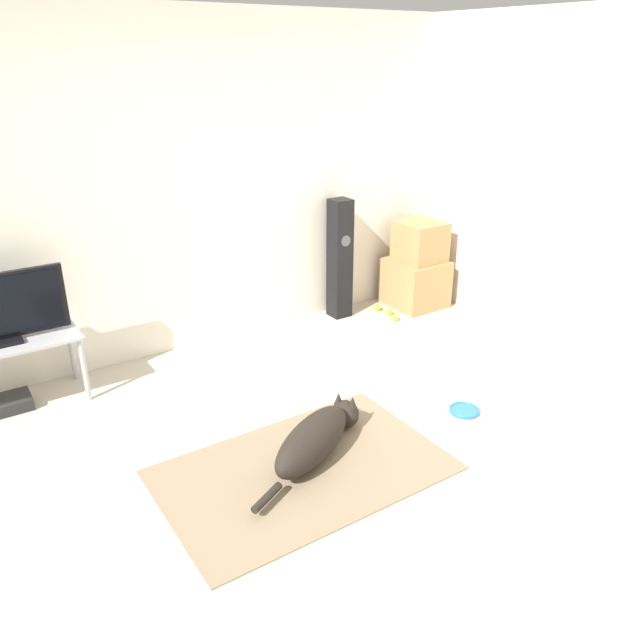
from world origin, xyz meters
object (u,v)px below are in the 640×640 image
object	(u,v)px
cardboard_box_lower	(415,283)
floor_speaker	(340,259)
cardboard_box_upper	(420,241)
tennis_ball_near_speaker	(395,318)
frisbee	(464,410)
dog	(316,437)
tennis_ball_loose_on_carpet	(378,307)
game_console	(9,404)
tennis_ball_by_boxes	(389,312)

from	to	relation	value
cardboard_box_lower	floor_speaker	bearing A→B (deg)	166.30
cardboard_box_upper	tennis_ball_near_speaker	bearing A→B (deg)	-155.09
frisbee	tennis_ball_near_speaker	bearing A→B (deg)	67.37
dog	cardboard_box_lower	xyz separation A→B (m)	(2.13, 1.54, 0.08)
cardboard_box_upper	tennis_ball_loose_on_carpet	bearing A→B (deg)	169.04
cardboard_box_lower	game_console	distance (m)	3.57
game_console	frisbee	bearing A→B (deg)	-34.19
tennis_ball_near_speaker	cardboard_box_upper	bearing A→B (deg)	24.91
dog	tennis_ball_near_speaker	distance (m)	2.18
floor_speaker	tennis_ball_near_speaker	world-z (taller)	floor_speaker
cardboard_box_lower	cardboard_box_upper	bearing A→B (deg)	-27.65
dog	cardboard_box_lower	size ratio (longest dim) A/B	1.99
cardboard_box_upper	tennis_ball_loose_on_carpet	xyz separation A→B (m)	(-0.41, 0.08, -0.59)
tennis_ball_near_speaker	game_console	size ratio (longest dim) A/B	0.23
frisbee	cardboard_box_upper	size ratio (longest dim) A/B	0.52
tennis_ball_near_speaker	cardboard_box_lower	bearing A→B (deg)	27.07
dog	floor_speaker	bearing A→B (deg)	51.39
dog	frisbee	distance (m)	1.13
cardboard_box_lower	frisbee	bearing A→B (deg)	-121.43
dog	frisbee	size ratio (longest dim) A/B	4.83
tennis_ball_loose_on_carpet	game_console	size ratio (longest dim) A/B	0.23
tennis_ball_near_speaker	tennis_ball_loose_on_carpet	size ratio (longest dim) A/B	1.00
tennis_ball_by_boxes	tennis_ball_near_speaker	world-z (taller)	same
floor_speaker	tennis_ball_near_speaker	size ratio (longest dim) A/B	16.28
frisbee	cardboard_box_upper	world-z (taller)	cardboard_box_upper
dog	tennis_ball_loose_on_carpet	xyz separation A→B (m)	(1.74, 1.61, -0.11)
cardboard_box_upper	tennis_ball_near_speaker	size ratio (longest dim) A/B	6.02
tennis_ball_loose_on_carpet	cardboard_box_lower	bearing A→B (deg)	-10.05
tennis_ball_near_speaker	tennis_ball_by_boxes	bearing A→B (deg)	73.02
cardboard_box_upper	tennis_ball_by_boxes	size ratio (longest dim) A/B	6.02
frisbee	cardboard_box_lower	size ratio (longest dim) A/B	0.41
game_console	dog	bearing A→B (deg)	-48.32
floor_speaker	tennis_ball_loose_on_carpet	size ratio (longest dim) A/B	16.28
tennis_ball_by_boxes	game_console	size ratio (longest dim) A/B	0.23
tennis_ball_loose_on_carpet	tennis_ball_near_speaker	bearing A→B (deg)	-94.14
frisbee	game_console	size ratio (longest dim) A/B	0.71
tennis_ball_near_speaker	frisbee	bearing A→B (deg)	-112.63
tennis_ball_by_boxes	floor_speaker	bearing A→B (deg)	146.03
cardboard_box_lower	tennis_ball_by_boxes	size ratio (longest dim) A/B	7.58
cardboard_box_lower	tennis_ball_loose_on_carpet	size ratio (longest dim) A/B	7.58
dog	cardboard_box_upper	bearing A→B (deg)	35.53
tennis_ball_near_speaker	tennis_ball_loose_on_carpet	world-z (taller)	same
dog	cardboard_box_upper	size ratio (longest dim) A/B	2.51
cardboard_box_lower	tennis_ball_by_boxes	bearing A→B (deg)	-168.66
cardboard_box_lower	floor_speaker	world-z (taller)	floor_speaker
game_console	cardboard_box_upper	bearing A→B (deg)	-1.28
cardboard_box_lower	cardboard_box_upper	distance (m)	0.41
cardboard_box_upper	game_console	bearing A→B (deg)	178.72
frisbee	tennis_ball_loose_on_carpet	distance (m)	1.84
dog	tennis_ball_loose_on_carpet	world-z (taller)	dog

